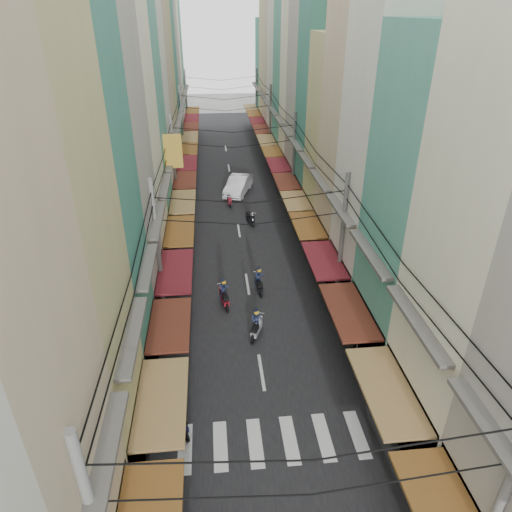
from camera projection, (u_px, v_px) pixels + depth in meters
ground at (257, 345)px, 23.61m from camera, size 160.00×160.00×0.00m
road at (234, 202)px, 41.09m from camera, size 10.00×80.00×0.02m
sidewalk_left at (161, 205)px, 40.50m from camera, size 3.00×80.00×0.06m
sidewalk_right at (305, 199)px, 41.65m from camera, size 3.00×80.00×0.06m
crosswalk at (273, 441)px, 18.35m from camera, size 7.55×2.40×0.01m
building_row_left at (124, 97)px, 32.71m from camera, size 7.80×67.67×23.70m
building_row_right at (340, 99)px, 34.19m from camera, size 7.80×68.98×22.59m
utility_poles at (236, 144)px, 33.58m from camera, size 10.20×66.13×8.20m
white_car at (238, 193)px, 43.07m from camera, size 6.13×3.95×2.02m
bicycle at (373, 345)px, 23.64m from camera, size 1.72×1.16×1.11m
moving_scooters at (229, 286)px, 27.72m from camera, size 5.17×26.10×1.82m
parked_scooters at (376, 383)px, 20.60m from camera, size 13.20×12.91×0.99m
pedestrians at (170, 319)px, 23.91m from camera, size 11.82×21.96×2.19m
market_umbrella at (419, 362)px, 19.73m from camera, size 2.03×2.03×2.14m
traffic_sign at (360, 322)px, 21.73m from camera, size 0.10×0.66×3.00m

